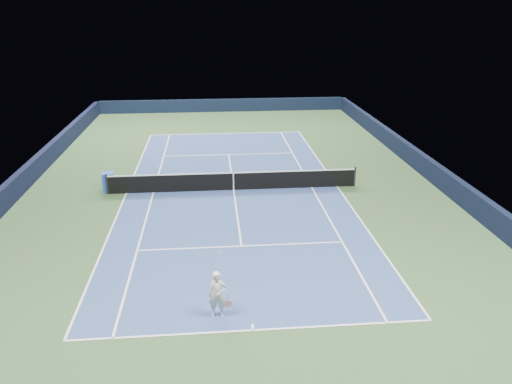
{
  "coord_description": "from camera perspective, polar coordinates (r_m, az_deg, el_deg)",
  "views": [
    {
      "loc": [
        -1.04,
        -24.23,
        9.17
      ],
      "look_at": [
        0.9,
        -3.0,
        1.0
      ],
      "focal_mm": 35.0,
      "sensor_mm": 36.0,
      "label": 1
    }
  ],
  "objects": [
    {
      "name": "ground",
      "position": [
        25.93,
        -2.57,
        0.24
      ],
      "size": [
        40.0,
        40.0,
        0.0
      ],
      "primitive_type": "plane",
      "color": "#2D4B29",
      "rests_on": "ground"
    },
    {
      "name": "wall_far",
      "position": [
        44.91,
        -3.85,
        9.86
      ],
      "size": [
        22.0,
        0.35,
        1.1
      ],
      "primitive_type": "cube",
      "color": "black",
      "rests_on": "ground"
    },
    {
      "name": "wall_right",
      "position": [
        28.33,
        19.86,
        1.97
      ],
      "size": [
        0.35,
        40.0,
        1.1
      ],
      "primitive_type": "cube",
      "color": "black",
      "rests_on": "ground"
    },
    {
      "name": "wall_left",
      "position": [
        27.52,
        -25.73,
        0.56
      ],
      "size": [
        0.35,
        40.0,
        1.1
      ],
      "primitive_type": "cube",
      "color": "black",
      "rests_on": "ground"
    },
    {
      "name": "court_surface",
      "position": [
        25.93,
        -2.57,
        0.24
      ],
      "size": [
        10.97,
        23.77,
        0.01
      ],
      "primitive_type": "cube",
      "color": "navy",
      "rests_on": "ground"
    },
    {
      "name": "baseline_far",
      "position": [
        37.28,
        -3.48,
        6.7
      ],
      "size": [
        10.97,
        0.08,
        0.0
      ],
      "primitive_type": "cube",
      "color": "white",
      "rests_on": "ground"
    },
    {
      "name": "baseline_near",
      "position": [
        15.41,
        -0.32,
        -15.51
      ],
      "size": [
        10.97,
        0.08,
        0.0
      ],
      "primitive_type": "cube",
      "color": "white",
      "rests_on": "ground"
    },
    {
      "name": "sideline_doubles_right",
      "position": [
        26.72,
        9.26,
        0.63
      ],
      "size": [
        0.08,
        23.77,
        0.0
      ],
      "primitive_type": "cube",
      "color": "white",
      "rests_on": "ground"
    },
    {
      "name": "sideline_doubles_left",
      "position": [
        26.29,
        -14.6,
        -0.14
      ],
      "size": [
        0.08,
        23.77,
        0.0
      ],
      "primitive_type": "cube",
      "color": "white",
      "rests_on": "ground"
    },
    {
      "name": "sideline_singles_right",
      "position": [
        26.42,
        6.38,
        0.54
      ],
      "size": [
        0.08,
        23.77,
        0.0
      ],
      "primitive_type": "cube",
      "color": "white",
      "rests_on": "ground"
    },
    {
      "name": "sideline_singles_left",
      "position": [
        26.09,
        -11.64,
        -0.04
      ],
      "size": [
        0.08,
        23.77,
        0.0
      ],
      "primitive_type": "cube",
      "color": "white",
      "rests_on": "ground"
    },
    {
      "name": "service_line_far",
      "position": [
        31.99,
        -3.14,
        4.3
      ],
      "size": [
        8.23,
        0.08,
        0.0
      ],
      "primitive_type": "cube",
      "color": "white",
      "rests_on": "ground"
    },
    {
      "name": "service_line_near",
      "position": [
        20.08,
        -1.67,
        -6.19
      ],
      "size": [
        8.23,
        0.08,
        0.0
      ],
      "primitive_type": "cube",
      "color": "white",
      "rests_on": "ground"
    },
    {
      "name": "center_service_line",
      "position": [
        25.93,
        -2.57,
        0.25
      ],
      "size": [
        0.08,
        12.8,
        0.0
      ],
      "primitive_type": "cube",
      "color": "white",
      "rests_on": "ground"
    },
    {
      "name": "center_mark_far",
      "position": [
        37.13,
        -3.47,
        6.65
      ],
      "size": [
        0.08,
        0.3,
        0.0
      ],
      "primitive_type": "cube",
      "color": "white",
      "rests_on": "ground"
    },
    {
      "name": "center_mark_near",
      "position": [
        15.53,
        -0.37,
        -15.18
      ],
      "size": [
        0.08,
        0.3,
        0.0
      ],
      "primitive_type": "cube",
      "color": "white",
      "rests_on": "ground"
    },
    {
      "name": "tennis_net",
      "position": [
        25.76,
        -2.59,
        1.29
      ],
      "size": [
        12.9,
        0.1,
        1.07
      ],
      "color": "black",
      "rests_on": "ground"
    },
    {
      "name": "sponsor_cube",
      "position": [
        26.67,
        -16.5,
        1.09
      ],
      "size": [
        0.68,
        0.63,
        1.0
      ],
      "color": "blue",
      "rests_on": "ground"
    },
    {
      "name": "tennis_player",
      "position": [
        15.63,
        -4.42,
        -11.62
      ],
      "size": [
        0.75,
        1.23,
        1.71
      ],
      "color": "silver",
      "rests_on": "ground"
    }
  ]
}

